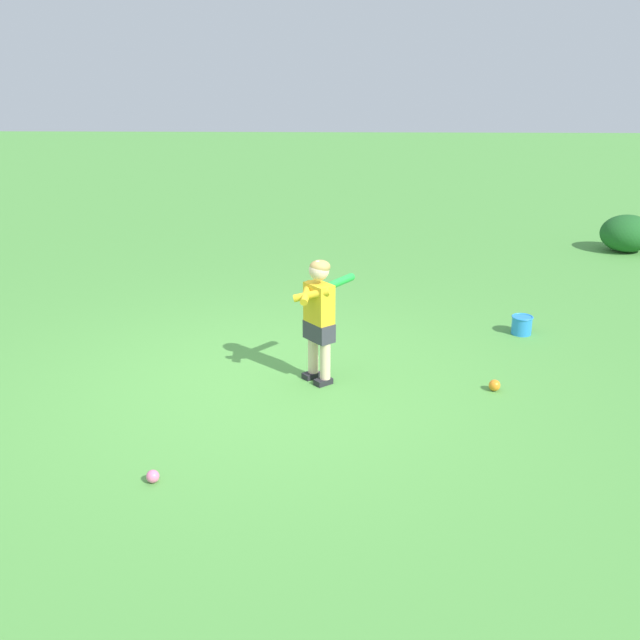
{
  "coord_description": "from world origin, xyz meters",
  "views": [
    {
      "loc": [
        0.64,
        -5.92,
        2.75
      ],
      "look_at": [
        0.47,
        0.41,
        0.45
      ],
      "focal_mm": 42.65,
      "sensor_mm": 36.0,
      "label": 1
    }
  ],
  "objects_px": {
    "child_batter": "(319,310)",
    "play_ball_far_left": "(153,476)",
    "toy_bucket": "(522,325)",
    "play_ball_midfield": "(495,385)"
  },
  "relations": [
    {
      "from": "play_ball_midfield",
      "to": "toy_bucket",
      "type": "distance_m",
      "value": 1.45
    },
    {
      "from": "child_batter",
      "to": "play_ball_midfield",
      "type": "xyz_separation_m",
      "value": [
        1.48,
        -0.17,
        -0.6
      ]
    },
    {
      "from": "play_ball_midfield",
      "to": "toy_bucket",
      "type": "height_order",
      "value": "toy_bucket"
    },
    {
      "from": "play_ball_far_left",
      "to": "toy_bucket",
      "type": "xyz_separation_m",
      "value": [
        3.07,
        2.84,
        0.05
      ]
    },
    {
      "from": "child_batter",
      "to": "toy_bucket",
      "type": "height_order",
      "value": "child_batter"
    },
    {
      "from": "play_ball_midfield",
      "to": "child_batter",
      "type": "bearing_deg",
      "value": 173.37
    },
    {
      "from": "toy_bucket",
      "to": "child_batter",
      "type": "bearing_deg",
      "value": -149.52
    },
    {
      "from": "play_ball_far_left",
      "to": "play_ball_midfield",
      "type": "relative_size",
      "value": 0.91
    },
    {
      "from": "child_batter",
      "to": "play_ball_far_left",
      "type": "bearing_deg",
      "value": -122.65
    },
    {
      "from": "play_ball_far_left",
      "to": "toy_bucket",
      "type": "distance_m",
      "value": 4.19
    }
  ]
}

